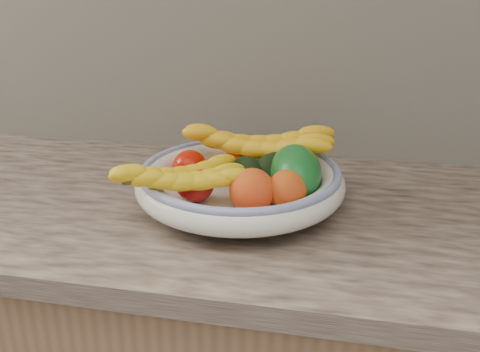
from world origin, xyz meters
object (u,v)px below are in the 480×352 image
object	(u,v)px
banana_bunch_back	(256,148)
banana_bunch_front	(180,181)
fruit_bowl	(240,182)
green_mango	(295,173)

from	to	relation	value
banana_bunch_back	banana_bunch_front	distance (m)	0.21
banana_bunch_back	fruit_bowl	bearing A→B (deg)	-101.31
fruit_bowl	banana_bunch_front	xyz separation A→B (m)	(-0.08, -0.10, 0.03)
green_mango	banana_bunch_back	size ratio (longest dim) A/B	0.44
green_mango	banana_bunch_back	bearing A→B (deg)	118.25
fruit_bowl	green_mango	size ratio (longest dim) A/B	2.79
fruit_bowl	banana_bunch_back	xyz separation A→B (m)	(0.02, 0.08, 0.04)
fruit_bowl	banana_bunch_back	world-z (taller)	banana_bunch_back
green_mango	banana_bunch_front	bearing A→B (deg)	-170.35
fruit_bowl	banana_bunch_back	size ratio (longest dim) A/B	1.23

